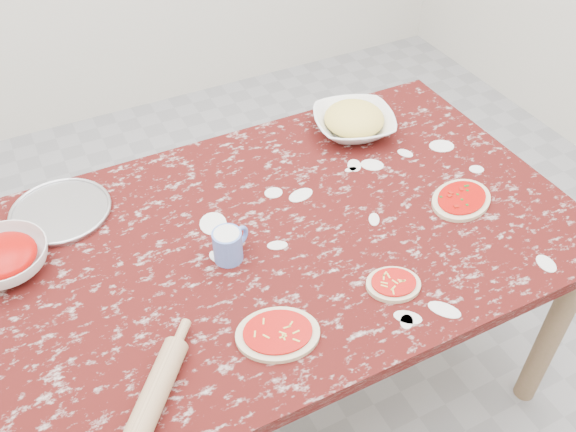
# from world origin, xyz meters

# --- Properties ---
(ground) EXTENTS (4.00, 4.00, 0.00)m
(ground) POSITION_xyz_m (0.00, 0.00, 0.00)
(ground) COLOR gray
(worktable) EXTENTS (1.60, 1.00, 0.75)m
(worktable) POSITION_xyz_m (0.00, 0.00, 0.67)
(worktable) COLOR #3E0D0B
(worktable) RESTS_ON ground
(pizza_tray) EXTENTS (0.33, 0.33, 0.01)m
(pizza_tray) POSITION_xyz_m (-0.55, 0.35, 0.76)
(pizza_tray) COLOR #B2B2B7
(pizza_tray) RESTS_ON worktable
(sauce_bowl) EXTENTS (0.30, 0.30, 0.07)m
(sauce_bowl) POSITION_xyz_m (-0.71, 0.19, 0.79)
(sauce_bowl) COLOR white
(sauce_bowl) RESTS_ON worktable
(cheese_bowl) EXTENTS (0.33, 0.33, 0.06)m
(cheese_bowl) POSITION_xyz_m (0.40, 0.32, 0.78)
(cheese_bowl) COLOR white
(cheese_bowl) RESTS_ON worktable
(flour_mug) EXTENTS (0.11, 0.08, 0.09)m
(flour_mug) POSITION_xyz_m (-0.19, -0.03, 0.80)
(flour_mug) COLOR #5E82DD
(flour_mug) RESTS_ON worktable
(pizza_left) EXTENTS (0.24, 0.21, 0.02)m
(pizza_left) POSITION_xyz_m (-0.18, -0.31, 0.76)
(pizza_left) COLOR beige
(pizza_left) RESTS_ON worktable
(pizza_mid) EXTENTS (0.17, 0.15, 0.02)m
(pizza_mid) POSITION_xyz_m (0.14, -0.30, 0.76)
(pizza_mid) COLOR beige
(pizza_mid) RESTS_ON worktable
(pizza_right) EXTENTS (0.24, 0.21, 0.02)m
(pizza_right) POSITION_xyz_m (0.50, -0.12, 0.76)
(pizza_right) COLOR beige
(pizza_right) RESTS_ON worktable
(rolling_pin) EXTENTS (0.22, 0.25, 0.06)m
(rolling_pin) POSITION_xyz_m (-0.50, -0.35, 0.78)
(rolling_pin) COLOR tan
(rolling_pin) RESTS_ON worktable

